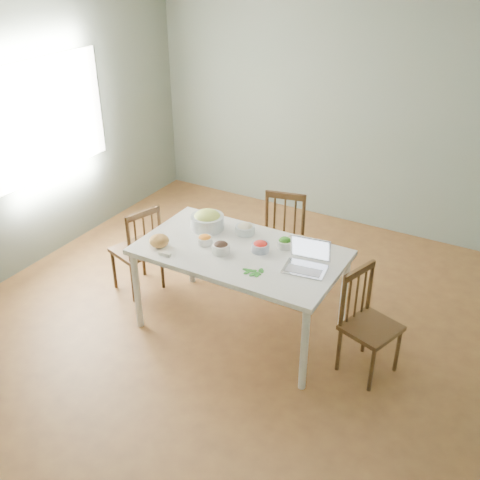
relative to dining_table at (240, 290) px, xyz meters
The scene contains 20 objects.
floor 0.41m from the dining_table, 112.53° to the left, with size 5.00×5.00×0.00m, color brown.
ceiling 2.29m from the dining_table, 112.53° to the left, with size 5.00×5.00×0.00m, color white.
wall_back 2.73m from the dining_table, 90.54° to the left, with size 5.00×0.00×2.70m, color slate.
wall_left 2.69m from the dining_table, behind, with size 0.00×5.00×2.70m, color slate.
window_left 2.75m from the dining_table, behind, with size 0.04×1.60×1.20m, color white.
dining_table is the anchor object (origin of this frame).
chair_far 0.76m from the dining_table, 88.72° to the left, with size 0.43×0.41×0.98m, color #351D12, non-canonical shape.
chair_left 1.22m from the dining_table, behind, with size 0.41×0.39×0.93m, color #351D12, non-canonical shape.
chair_right 1.19m from the dining_table, ahead, with size 0.40×0.39×0.91m, color #351D12, non-canonical shape.
bread_boule 0.84m from the dining_table, 155.88° to the right, with size 0.17×0.17×0.11m, color #BA8145.
butter_stick 0.77m from the dining_table, 142.40° to the right, with size 0.11×0.03×0.03m, color beige.
bowl_squash 0.70m from the dining_table, 156.17° to the left, with size 0.30×0.30×0.17m, color #C3CD45, non-canonical shape.
bowl_carrot 0.56m from the dining_table, behind, with size 0.14×0.14×0.08m, color orange, non-canonical shape.
bowl_onion 0.55m from the dining_table, 111.11° to the left, with size 0.17×0.17×0.09m, color beige, non-canonical shape.
bowl_mushroom 0.49m from the dining_table, 136.78° to the right, with size 0.15×0.15×0.10m, color black, non-canonical shape.
bowl_redpep 0.49m from the dining_table, 25.46° to the left, with size 0.15×0.15×0.09m, color red, non-canonical shape.
bowl_broccoli 0.60m from the dining_table, 38.09° to the left, with size 0.14×0.14×0.09m, color #09370B, non-canonical shape.
flatbread 0.67m from the dining_table, 47.64° to the left, with size 0.18×0.18×0.02m, color #D9B486.
basil_bunch 0.55m from the dining_table, 44.21° to the right, with size 0.19×0.19×0.02m, color #0F650C, non-canonical shape.
laptop 0.80m from the dining_table, ahead, with size 0.34×0.28×0.23m, color silver, non-canonical shape.
Camera 1 is at (2.08, -3.67, 3.23)m, focal length 42.28 mm.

